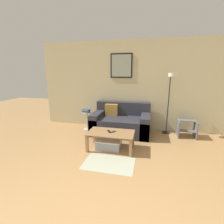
# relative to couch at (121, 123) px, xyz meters

# --- Properties ---
(wall_back) EXTENTS (5.60, 0.09, 2.55)m
(wall_back) POSITION_rel_couch_xyz_m (0.24, 0.50, 0.99)
(wall_back) COLOR #C6BC93
(wall_back) RESTS_ON ground_plane
(area_rug) EXTENTS (0.95, 0.62, 0.01)m
(area_rug) POSITION_rel_couch_xyz_m (0.06, -1.64, -0.29)
(area_rug) COLOR #B2B79E
(area_rug) RESTS_ON ground_plane
(couch) EXTENTS (1.57, 0.94, 0.82)m
(couch) POSITION_rel_couch_xyz_m (0.00, 0.00, 0.00)
(couch) COLOR #2D2D38
(couch) RESTS_ON ground_plane
(coffee_table) EXTENTS (1.00, 0.56, 0.40)m
(coffee_table) POSITION_rel_couch_xyz_m (-0.04, -1.06, 0.04)
(coffee_table) COLOR #997047
(coffee_table) RESTS_ON ground_plane
(storage_bin) EXTENTS (0.55, 0.41, 0.22)m
(storage_bin) POSITION_rel_couch_xyz_m (-0.09, -1.03, -0.18)
(storage_bin) COLOR gray
(storage_bin) RESTS_ON ground_plane
(floor_lamp) EXTENTS (0.22, 0.43, 1.65)m
(floor_lamp) POSITION_rel_couch_xyz_m (1.25, 0.14, 0.78)
(floor_lamp) COLOR black
(floor_lamp) RESTS_ON ground_plane
(side_table) EXTENTS (0.28, 0.28, 0.53)m
(side_table) POSITION_rel_couch_xyz_m (-1.02, 0.05, 0.02)
(side_table) COLOR silver
(side_table) RESTS_ON ground_plane
(book_stack) EXTENTS (0.25, 0.18, 0.09)m
(book_stack) POSITION_rel_couch_xyz_m (-1.04, 0.03, 0.29)
(book_stack) COLOR #335199
(book_stack) RESTS_ON side_table
(remote_control) EXTENTS (0.11, 0.15, 0.02)m
(remote_control) POSITION_rel_couch_xyz_m (-0.08, -1.04, 0.12)
(remote_control) COLOR black
(remote_control) RESTS_ON coffee_table
(cell_phone) EXTENTS (0.13, 0.15, 0.01)m
(cell_phone) POSITION_rel_couch_xyz_m (0.01, -1.03, 0.11)
(cell_phone) COLOR #1E2338
(cell_phone) RESTS_ON coffee_table
(step_stool) EXTENTS (0.46, 0.40, 0.44)m
(step_stool) POSITION_rel_couch_xyz_m (1.74, 0.09, -0.06)
(step_stool) COLOR slate
(step_stool) RESTS_ON ground_plane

